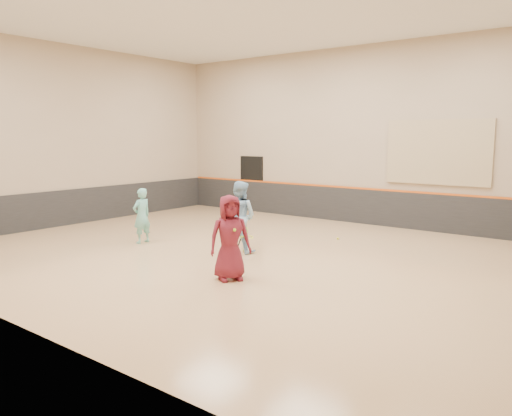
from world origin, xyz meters
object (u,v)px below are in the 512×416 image
Objects in this scene: young_man at (230,238)px; instructor at (240,217)px; spare_racket at (248,236)px; girl at (142,216)px.

instructor is at bearing 68.73° from young_man.
spare_racket is at bearing 67.42° from young_man.
instructor is 2.55m from young_man.
young_man is at bearing 74.47° from girl.
young_man is at bearing 116.65° from instructor.
instructor reaches higher than young_man.
young_man is at bearing -56.55° from spare_racket.
girl reaches higher than spare_racket.
girl is 2.12× the size of spare_racket.
instructor is at bearing -58.40° from spare_racket.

